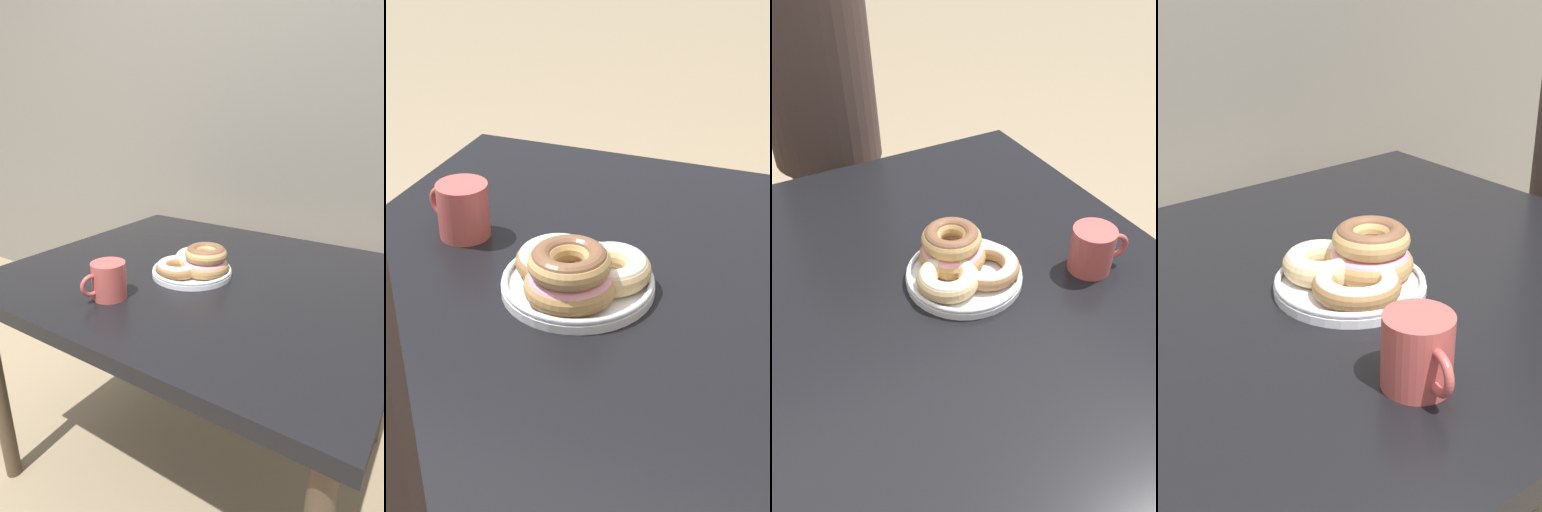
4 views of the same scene
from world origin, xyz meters
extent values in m
cube|color=black|center=(0.00, 0.28, 0.70)|extent=(1.13, 0.97, 0.04)
cylinder|color=#473828|center=(0.50, 0.70, 0.34)|extent=(0.05, 0.05, 0.68)
cylinder|color=white|center=(-0.02, 0.24, 0.73)|extent=(0.24, 0.24, 0.01)
torus|color=white|center=(-0.02, 0.24, 0.74)|extent=(0.24, 0.24, 0.01)
torus|color=#B2844C|center=(0.03, 0.24, 0.76)|extent=(0.19, 0.19, 0.04)
torus|color=pink|center=(0.03, 0.24, 0.77)|extent=(0.18, 0.18, 0.03)
torus|color=#D6B27A|center=(-0.04, 0.28, 0.76)|extent=(0.17, 0.17, 0.04)
torus|color=silver|center=(-0.04, 0.28, 0.77)|extent=(0.16, 0.16, 0.03)
torus|color=#9E7042|center=(-0.04, 0.20, 0.76)|extent=(0.16, 0.16, 0.04)
torus|color=white|center=(-0.04, 0.20, 0.76)|extent=(0.15, 0.15, 0.03)
torus|color=tan|center=(0.03, 0.24, 0.80)|extent=(0.14, 0.14, 0.04)
torus|color=brown|center=(0.03, 0.24, 0.81)|extent=(0.13, 0.13, 0.03)
cylinder|color=#B74C47|center=(-0.11, -0.01, 0.77)|extent=(0.09, 0.09, 0.10)
cylinder|color=#382114|center=(-0.11, -0.01, 0.82)|extent=(0.07, 0.07, 0.00)
torus|color=#B74C47|center=(-0.12, -0.06, 0.77)|extent=(0.03, 0.06, 0.06)
camera|label=1|loc=(0.59, -0.68, 1.19)|focal=28.00mm
camera|label=2|loc=(0.85, 0.56, 1.33)|focal=50.00mm
camera|label=3|loc=(-0.69, 0.61, 1.40)|focal=35.00mm
camera|label=4|loc=(-0.64, -0.53, 1.24)|focal=50.00mm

